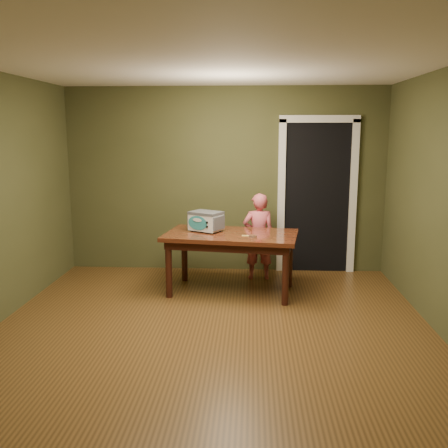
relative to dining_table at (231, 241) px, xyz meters
name	(u,v)px	position (x,y,z in m)	size (l,w,h in m)	color
floor	(211,339)	(-0.14, -1.45, -0.65)	(5.00, 5.00, 0.00)	brown
room_shell	(210,162)	(-0.14, -1.45, 1.06)	(4.52, 5.02, 2.61)	#434525
doorway	(314,195)	(1.16, 1.33, 0.41)	(1.10, 0.66, 2.25)	black
dining_table	(231,241)	(0.00, 0.00, 0.00)	(1.71, 1.11, 0.75)	#39160C
toy_oven	(206,221)	(-0.32, 0.11, 0.24)	(0.47, 0.42, 0.25)	#4C4F54
baking_pan	(253,236)	(0.26, -0.20, 0.11)	(0.10, 0.10, 0.02)	silver
spatula	(249,236)	(0.22, -0.16, 0.10)	(0.18, 0.03, 0.01)	#FFE16E
child	(259,236)	(0.34, 0.60, -0.06)	(0.43, 0.28, 1.17)	#DD5B67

